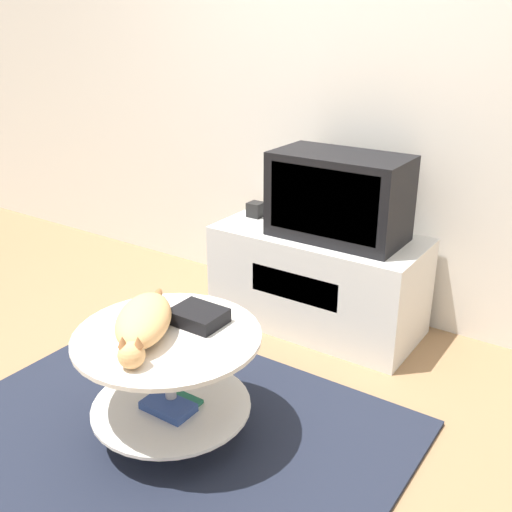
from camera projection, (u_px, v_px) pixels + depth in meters
name	position (u px, v px, depth m)	size (l,w,h in m)	color
ground_plane	(171.00, 436.00, 2.47)	(12.00, 12.00, 0.00)	#93704C
wall_back	(353.00, 78.00, 3.16)	(8.00, 0.05, 2.60)	silver
rug	(171.00, 434.00, 2.46)	(1.82, 1.40, 0.02)	#1E2333
tv_stand	(318.00, 279.00, 3.27)	(1.12, 0.52, 0.54)	silver
tv	(339.00, 197.00, 3.02)	(0.68, 0.37, 0.44)	black
speaker	(256.00, 210.00, 3.41)	(0.08, 0.08, 0.08)	black
coffee_table	(169.00, 371.00, 2.34)	(0.72, 0.72, 0.46)	#B2B2B7
dvd_box	(198.00, 316.00, 2.35)	(0.20, 0.16, 0.06)	black
cat	(143.00, 322.00, 2.23)	(0.39, 0.53, 0.13)	tan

